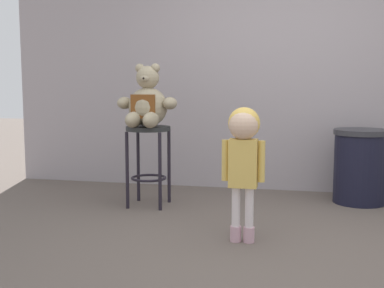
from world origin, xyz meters
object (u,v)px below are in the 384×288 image
bar_stool_with_teddy (148,149)px  trash_bin (360,166)px  teddy_bear (147,104)px  child_walking (244,145)px

bar_stool_with_teddy → trash_bin: bearing=15.5°
teddy_bear → trash_bin: (1.95, 0.57, -0.60)m
child_walking → trash_bin: bearing=134.9°
child_walking → trash_bin: (0.96, 1.43, -0.35)m
trash_bin → bar_stool_with_teddy: bearing=-164.5°
bar_stool_with_teddy → child_walking: (0.99, -0.89, 0.16)m
teddy_bear → child_walking: 1.33m
bar_stool_with_teddy → teddy_bear: (0.00, -0.03, 0.42)m
child_walking → trash_bin: child_walking is taller
child_walking → teddy_bear: bearing=-142.1°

